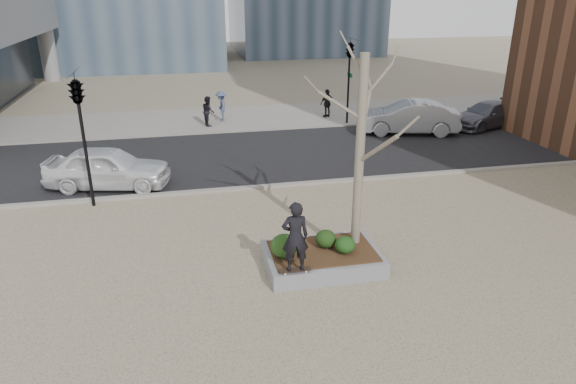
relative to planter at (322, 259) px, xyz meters
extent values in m
plane|color=tan|center=(-1.00, 0.00, -0.23)|extent=(120.00, 120.00, 0.00)
cube|color=black|center=(-1.00, 10.00, -0.21)|extent=(60.00, 8.00, 0.02)
cube|color=gray|center=(-1.00, 17.00, -0.21)|extent=(60.00, 6.00, 0.02)
cube|color=gray|center=(0.00, 0.00, 0.00)|extent=(3.00, 2.00, 0.45)
cube|color=#382314|center=(0.00, 0.00, 0.25)|extent=(2.70, 1.70, 0.04)
ellipsoid|color=#123410|center=(-1.05, -0.11, 0.57)|extent=(0.71, 0.71, 0.60)
ellipsoid|color=black|center=(0.13, 0.17, 0.50)|extent=(0.56, 0.56, 0.48)
ellipsoid|color=#113410|center=(0.54, -0.24, 0.49)|extent=(0.53, 0.53, 0.45)
imported|color=black|center=(-0.94, -0.87, 1.19)|extent=(0.67, 0.46, 1.79)
imported|color=white|center=(-6.13, 7.26, 0.56)|extent=(4.75, 2.69, 1.52)
imported|color=#96999E|center=(7.82, 11.92, 0.61)|extent=(5.24, 2.98, 1.63)
imported|color=#4C4C57|center=(12.42, 12.25, 0.44)|extent=(4.80, 3.17, 1.29)
imported|color=black|center=(-1.89, 15.64, 0.58)|extent=(0.69, 0.83, 1.56)
imported|color=#405074|center=(-1.12, 16.49, 0.62)|extent=(0.63, 1.07, 1.63)
imported|color=black|center=(4.83, 16.17, 0.59)|extent=(1.00, 0.67, 1.57)
camera|label=1|loc=(-3.41, -11.49, 6.72)|focal=32.00mm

